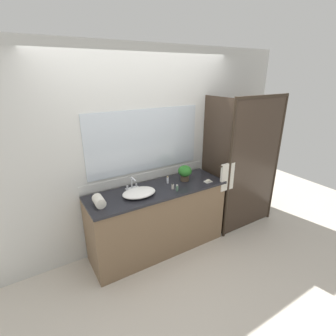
# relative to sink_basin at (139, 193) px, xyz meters

# --- Properties ---
(ground_plane) EXTENTS (8.00, 8.00, 0.00)m
(ground_plane) POSITION_rel_sink_basin_xyz_m (0.28, 0.04, -0.94)
(ground_plane) COLOR beige
(wall_back_with_mirror) EXTENTS (4.40, 0.06, 2.60)m
(wall_back_with_mirror) POSITION_rel_sink_basin_xyz_m (0.28, 0.39, 0.37)
(wall_back_with_mirror) COLOR silver
(wall_back_with_mirror) RESTS_ON ground_plane
(vanity_cabinet) EXTENTS (1.80, 0.58, 0.90)m
(vanity_cabinet) POSITION_rel_sink_basin_xyz_m (0.28, 0.05, -0.48)
(vanity_cabinet) COLOR brown
(vanity_cabinet) RESTS_ON ground_plane
(shower_enclosure) EXTENTS (1.20, 0.59, 2.00)m
(shower_enclosure) POSITION_rel_sink_basin_xyz_m (1.55, -0.15, 0.09)
(shower_enclosure) COLOR #2D2319
(shower_enclosure) RESTS_ON ground_plane
(sink_basin) EXTENTS (0.41, 0.30, 0.07)m
(sink_basin) POSITION_rel_sink_basin_xyz_m (0.00, 0.00, 0.00)
(sink_basin) COLOR white
(sink_basin) RESTS_ON vanity_cabinet
(faucet) EXTENTS (0.17, 0.14, 0.17)m
(faucet) POSITION_rel_sink_basin_xyz_m (0.00, 0.20, 0.02)
(faucet) COLOR silver
(faucet) RESTS_ON vanity_cabinet
(potted_plant) EXTENTS (0.18, 0.18, 0.21)m
(potted_plant) POSITION_rel_sink_basin_xyz_m (0.72, 0.08, 0.09)
(potted_plant) COLOR #473828
(potted_plant) RESTS_ON vanity_cabinet
(soap_dish) EXTENTS (0.10, 0.07, 0.04)m
(soap_dish) POSITION_rel_sink_basin_xyz_m (0.95, -0.13, -0.02)
(soap_dish) COLOR silver
(soap_dish) RESTS_ON vanity_cabinet
(amenity_bottle_lotion) EXTENTS (0.03, 0.03, 0.10)m
(amenity_bottle_lotion) POSITION_rel_sink_basin_xyz_m (0.47, 0.12, 0.01)
(amenity_bottle_lotion) COLOR silver
(amenity_bottle_lotion) RESTS_ON vanity_cabinet
(amenity_bottle_shampoo) EXTENTS (0.03, 0.03, 0.08)m
(amenity_bottle_shampoo) POSITION_rel_sink_basin_xyz_m (0.44, -0.06, 0.00)
(amenity_bottle_shampoo) COLOR silver
(amenity_bottle_shampoo) RESTS_ON vanity_cabinet
(amenity_bottle_conditioner) EXTENTS (0.03, 0.03, 0.08)m
(amenity_bottle_conditioner) POSITION_rel_sink_basin_xyz_m (0.45, -0.14, 0.00)
(amenity_bottle_conditioner) COLOR #4C7056
(amenity_bottle_conditioner) RESTS_ON vanity_cabinet
(rolled_towel_near_edge) EXTENTS (0.12, 0.18, 0.11)m
(rolled_towel_near_edge) POSITION_rel_sink_basin_xyz_m (-0.48, 0.00, 0.02)
(rolled_towel_near_edge) COLOR silver
(rolled_towel_near_edge) RESTS_ON vanity_cabinet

